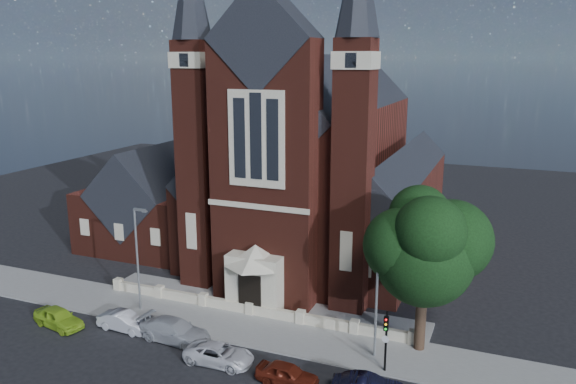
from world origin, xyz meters
name	(u,v)px	position (x,y,z in m)	size (l,w,h in m)	color
ground	(292,275)	(0.00, 15.00, 0.00)	(120.00, 120.00, 0.00)	black
pavement_strip	(238,326)	(0.00, 4.50, 0.00)	(60.00, 5.00, 0.12)	slate
forecourt_paving	(262,304)	(0.00, 8.50, 0.00)	(26.00, 3.00, 0.14)	slate
forecourt_wall	(250,315)	(0.00, 6.50, 0.00)	(24.00, 0.40, 0.90)	#B9B193
church	(322,168)	(0.00, 22.94, 8.19)	(20.01, 34.90, 29.20)	#4C1D14
parish_hall	(157,206)	(-16.00, 18.00, 4.01)	(12.00, 12.20, 10.24)	#4C1D14
street_tree	(426,251)	(12.60, 5.71, 6.96)	(6.40, 6.60, 10.70)	black
street_lamp_left	(138,254)	(-7.91, 4.00, 4.60)	(1.16, 0.22, 8.09)	gray
street_lamp_right	(378,290)	(10.09, 4.00, 4.60)	(1.16, 0.22, 8.09)	gray
traffic_signal	(386,334)	(11.00, 2.43, 2.58)	(0.28, 0.42, 4.00)	black
car_lime_van	(58,318)	(-11.81, -0.32, 0.71)	(1.67, 4.15, 1.41)	#9AC928
car_silver_a	(125,321)	(-7.16, 1.05, 0.65)	(1.38, 3.96, 1.30)	silver
car_silver_b	(175,331)	(-3.03, 1.06, 0.75)	(2.10, 5.16, 1.50)	#AEB1B6
car_white_suv	(219,354)	(1.16, -0.38, 0.62)	(2.05, 4.45, 1.24)	white
car_dark_red	(287,374)	(5.96, -0.92, 0.64)	(1.52, 3.79, 1.29)	#601C10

